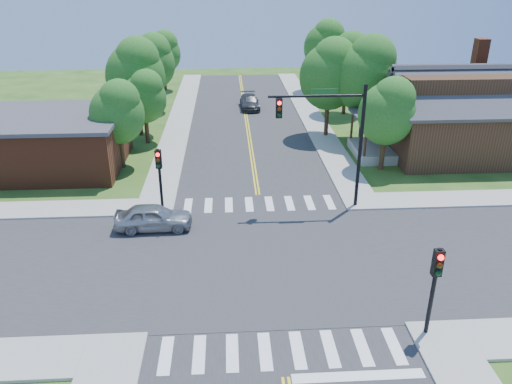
{
  "coord_description": "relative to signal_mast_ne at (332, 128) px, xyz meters",
  "views": [
    {
      "loc": [
        -1.78,
        -20.34,
        12.84
      ],
      "look_at": [
        -0.37,
        3.16,
        2.2
      ],
      "focal_mm": 35.0,
      "sensor_mm": 36.0,
      "label": 1
    }
  ],
  "objects": [
    {
      "name": "sidewalk_nw",
      "position": [
        -19.73,
        10.23,
        -4.78
      ],
      "size": [
        40.0,
        40.0,
        0.14
      ],
      "color": "#9E9B93",
      "rests_on": "ground"
    },
    {
      "name": "road_ns",
      "position": [
        -3.91,
        -5.59,
        -4.83
      ],
      "size": [
        10.0,
        90.0,
        0.04
      ],
      "primitive_type": "cube",
      "color": "#2D2D30",
      "rests_on": "ground"
    },
    {
      "name": "intersection_patch",
      "position": [
        -3.91,
        -5.59,
        -4.85
      ],
      "size": [
        10.2,
        10.2,
        0.06
      ],
      "primitive_type": "cube",
      "color": "#2D2D30",
      "rests_on": "ground"
    },
    {
      "name": "tree_w_b",
      "position": [
        -12.83,
        14.6,
        0.41
      ],
      "size": [
        4.73,
        4.49,
        8.04
      ],
      "color": "#382314",
      "rests_on": "ground"
    },
    {
      "name": "signal_pole_se",
      "position": [
        1.69,
        -11.21,
        -2.19
      ],
      "size": [
        0.34,
        0.42,
        3.8
      ],
      "color": "black",
      "rests_on": "ground"
    },
    {
      "name": "car_dgrey",
      "position": [
        -3.42,
        22.59,
        -4.21
      ],
      "size": [
        2.13,
        4.57,
        1.29
      ],
      "primitive_type": "imported",
      "rotation": [
        0.0,
        0.0,
        0.04
      ],
      "color": "#333539",
      "rests_on": "ground"
    },
    {
      "name": "tree_e_d",
      "position": [
        5.25,
        29.48,
        0.34
      ],
      "size": [
        4.66,
        4.43,
        7.92
      ],
      "color": "#382314",
      "rests_on": "ground"
    },
    {
      "name": "tree_w_a",
      "position": [
        -12.98,
        7.18,
        -0.77
      ],
      "size": [
        3.66,
        3.48,
        6.23
      ],
      "color": "#382314",
      "rests_on": "ground"
    },
    {
      "name": "signal_pole_nw",
      "position": [
        -9.51,
        -0.01,
        -2.19
      ],
      "size": [
        0.34,
        0.42,
        3.8
      ],
      "color": "black",
      "rests_on": "ground"
    },
    {
      "name": "tree_e_c",
      "position": [
        5.53,
        20.04,
        0.19
      ],
      "size": [
        4.53,
        4.3,
        7.7
      ],
      "color": "#382314",
      "rests_on": "ground"
    },
    {
      "name": "tree_e_a",
      "position": [
        4.98,
        5.72,
        -0.61
      ],
      "size": [
        3.81,
        3.62,
        6.48
      ],
      "color": "#382314",
      "rests_on": "ground"
    },
    {
      "name": "house_ne",
      "position": [
        11.19,
        8.65,
        -1.52
      ],
      "size": [
        13.05,
        8.8,
        7.11
      ],
      "color": "#342412",
      "rests_on": "ground"
    },
    {
      "name": "signal_mast_ne",
      "position": [
        0.0,
        0.0,
        0.0
      ],
      "size": [
        5.3,
        0.42,
        7.2
      ],
      "color": "black",
      "rests_on": "ground"
    },
    {
      "name": "tree_w_c",
      "position": [
        -12.57,
        22.13,
        0.02
      ],
      "size": [
        4.38,
        4.16,
        7.44
      ],
      "color": "#382314",
      "rests_on": "ground"
    },
    {
      "name": "crosswalk_south",
      "position": [
        -3.91,
        -11.79,
        -4.8
      ],
      "size": [
        8.85,
        2.0,
        0.01
      ],
      "color": "white",
      "rests_on": "ground"
    },
    {
      "name": "stop_bar",
      "position": [
        -1.41,
        -13.19,
        -4.85
      ],
      "size": [
        4.6,
        0.45,
        0.09
      ],
      "primitive_type": "cube",
      "color": "white",
      "rests_on": "ground"
    },
    {
      "name": "tree_bldg",
      "position": [
        -11.99,
        12.51,
        -1.0
      ],
      "size": [
        3.46,
        3.29,
        5.88
      ],
      "color": "#382314",
      "rests_on": "ground"
    },
    {
      "name": "ground",
      "position": [
        -3.91,
        -5.59,
        -4.85
      ],
      "size": [
        100.0,
        100.0,
        0.0
      ],
      "primitive_type": "plane",
      "color": "#254C18",
      "rests_on": "ground"
    },
    {
      "name": "crosswalk_north",
      "position": [
        -3.91,
        0.61,
        -4.8
      ],
      "size": [
        8.85,
        2.0,
        0.01
      ],
      "color": "white",
      "rests_on": "ground"
    },
    {
      "name": "road_ew",
      "position": [
        -3.91,
        -5.59,
        -4.83
      ],
      "size": [
        90.0,
        10.0,
        0.04
      ],
      "primitive_type": "cube",
      "color": "#2D2D30",
      "rests_on": "ground"
    },
    {
      "name": "tree_w_d",
      "position": [
        -12.56,
        31.36,
        -0.49
      ],
      "size": [
        3.92,
        3.72,
        6.66
      ],
      "color": "#382314",
      "rests_on": "ground"
    },
    {
      "name": "sidewalk_ne",
      "position": [
        11.9,
        10.23,
        -4.78
      ],
      "size": [
        40.0,
        40.0,
        0.14
      ],
      "color": "#9E9B93",
      "rests_on": "ground"
    },
    {
      "name": "building_nw",
      "position": [
        -18.11,
        7.61,
        -2.97
      ],
      "size": [
        10.4,
        8.4,
        3.73
      ],
      "color": "brown",
      "rests_on": "ground"
    },
    {
      "name": "tree_house",
      "position": [
        2.53,
        13.26,
        0.43
      ],
      "size": [
        4.74,
        4.5,
        8.06
      ],
      "color": "#382314",
      "rests_on": "ground"
    },
    {
      "name": "centerline",
      "position": [
        -3.91,
        -5.59,
        -4.8
      ],
      "size": [
        0.3,
        90.0,
        0.01
      ],
      "color": "yellow",
      "rests_on": "ground"
    },
    {
      "name": "tree_e_b",
      "position": [
        5.13,
        12.04,
        0.65
      ],
      "size": [
        4.94,
        4.69,
        8.4
      ],
      "color": "#382314",
      "rests_on": "ground"
    },
    {
      "name": "car_silver",
      "position": [
        -9.73,
        -2.09,
        -4.16
      ],
      "size": [
        1.77,
        4.12,
        1.39
      ],
      "primitive_type": "imported",
      "rotation": [
        0.0,
        0.0,
        1.59
      ],
      "color": "#A6AAAD",
      "rests_on": "ground"
    }
  ]
}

